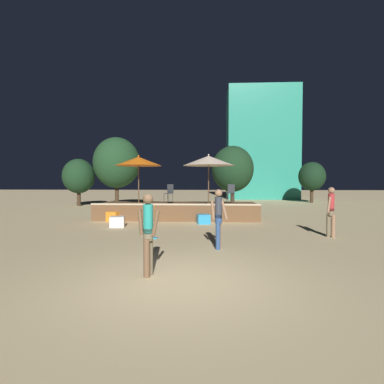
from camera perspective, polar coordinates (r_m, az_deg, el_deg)
The scene contains 18 objects.
ground_plane at distance 5.90m, azimuth -2.34°, elevation -16.81°, with size 120.00×120.00×0.00m, color #D1B784.
wooden_deck at distance 15.38m, azimuth -2.76°, elevation -3.60°, with size 8.01×2.68×0.86m.
patio_umbrella_0 at distance 14.22m, azimuth 3.18°, elevation 5.97°, with size 2.42×2.42×3.19m.
patio_umbrella_1 at distance 14.38m, azimuth -10.15°, elevation 5.77°, with size 2.19×2.19×3.14m.
cube_seat_0 at distance 13.47m, azimuth 2.17°, elevation -5.16°, with size 0.65×0.65×0.43m.
cube_seat_1 at distance 14.75m, azimuth -14.61°, elevation -4.52°, with size 0.69×0.69×0.47m.
cube_seat_2 at distance 12.94m, azimuth -14.01°, elevation -5.50°, with size 0.67×0.67×0.44m.
person_0 at distance 11.22m, azimuth 24.96°, elevation -3.16°, with size 0.43×0.43×1.71m.
person_1 at distance 8.45m, azimuth 5.07°, elevation -4.75°, with size 0.50×0.29×1.68m.
person_2 at distance 6.11m, azimuth -8.35°, elevation -7.60°, with size 0.48×0.29×1.65m.
bistro_chair_0 at distance 14.78m, azimuth -4.33°, elevation 0.10°, with size 0.46×0.47×0.90m.
bistro_chair_1 at distance 15.14m, azimuth 7.40°, elevation 0.14°, with size 0.41×0.42×0.90m.
frisbee_disc at distance 10.15m, azimuth -7.30°, elevation -8.68°, with size 0.27×0.27×0.03m.
background_tree_0 at distance 24.72m, azimuth -20.79°, elevation 2.83°, with size 2.42×2.42×3.64m.
background_tree_1 at distance 20.99m, azimuth 7.73°, elevation 4.36°, with size 2.89×2.89×4.36m.
background_tree_2 at distance 23.39m, azimuth -14.17°, elevation 5.43°, with size 3.46×3.46×5.22m.
background_tree_3 at distance 28.53m, azimuth 21.88°, elevation 2.76°, with size 2.31×2.31×3.61m.
distant_building at distance 34.04m, azimuth 13.08°, elevation 8.89°, with size 7.45×4.21×11.97m.
Camera 1 is at (0.53, -5.56, 1.91)m, focal length 28.00 mm.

